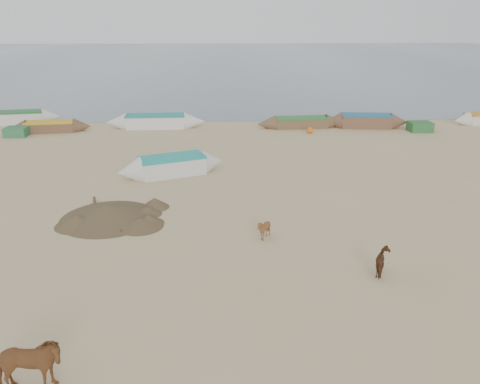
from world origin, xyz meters
The scene contains 9 objects.
ground centered at (0.00, 0.00, 0.00)m, with size 140.00×140.00×0.00m, color tan.
sea centered at (0.00, 82.00, 0.01)m, with size 160.00×160.00×0.00m, color slate.
cow_adult centered at (-4.74, -5.08, 0.65)m, with size 0.70×1.53×1.29m, color brown.
calf_front centered at (0.74, 1.89, 0.38)m, with size 0.62×0.70×0.77m, color brown.
calf_right centered at (4.14, -0.67, 0.40)m, with size 0.79×0.68×0.80m, color #52301A.
near_canoe centered at (-3.13, 9.34, 0.47)m, with size 5.36×1.36×0.94m, color silver, non-canonical shape.
debris_pile centered at (-5.12, 3.98, 0.28)m, with size 3.75×3.75×0.57m, color brown.
waterline_canoes centered at (-0.28, 20.21, 0.43)m, with size 60.23×5.12×0.96m.
beach_clutter centered at (3.70, 19.28, 0.30)m, with size 44.67×4.53×0.64m.
Camera 1 is at (-0.73, -12.91, 7.28)m, focal length 35.00 mm.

